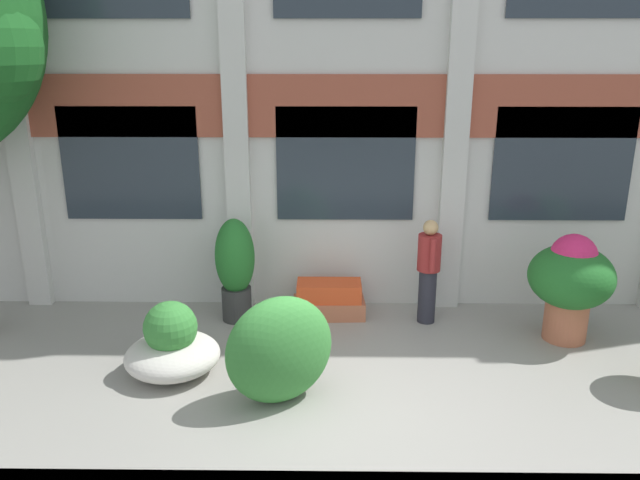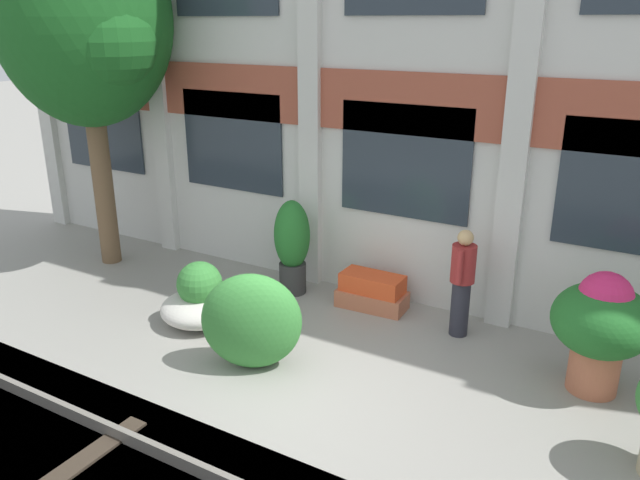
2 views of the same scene
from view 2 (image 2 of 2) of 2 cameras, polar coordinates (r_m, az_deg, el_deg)
ground_plane at (r=8.00m, az=-0.87°, el=-12.56°), size 80.00×80.00×0.00m
apartment_facade at (r=9.45m, az=8.98°, el=20.26°), size 16.46×0.64×8.87m
broadleaf_tree at (r=11.51m, az=-20.79°, el=18.01°), size 3.04×2.90×6.08m
potted_plant_wide_bowl at (r=9.38m, az=-10.85°, el=-5.44°), size 1.19×1.19×0.94m
potted_plant_ribbed_drum at (r=8.06m, az=24.32°, el=-6.92°), size 1.15×1.15×1.53m
potted_plant_square_trough at (r=9.73m, az=4.79°, el=-4.75°), size 1.09×0.56×0.55m
potted_plant_stone_basin at (r=10.03m, az=-2.56°, el=-0.35°), size 0.58×0.58×1.57m
resident_by_doorway at (r=8.88m, az=12.87°, el=-3.58°), size 0.34×0.53×1.57m
topiary_hedge at (r=8.00m, az=-6.27°, el=-7.40°), size 1.46×1.22×1.28m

